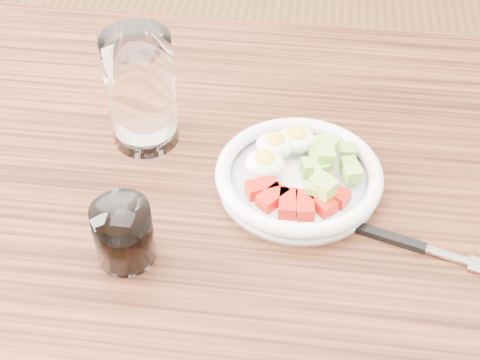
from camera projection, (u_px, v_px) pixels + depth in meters
name	position (u px, v px, depth m)	size (l,w,h in m)	color
dining_table	(246.00, 251.00, 0.95)	(1.50, 0.90, 0.77)	brown
bowl	(299.00, 174.00, 0.89)	(0.22, 0.22, 0.06)	white
fork	(409.00, 244.00, 0.82)	(0.20, 0.07, 0.01)	black
water_glass	(141.00, 91.00, 0.91)	(0.09, 0.09, 0.17)	white
coffee_glass	(124.00, 234.00, 0.79)	(0.07, 0.07, 0.08)	white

